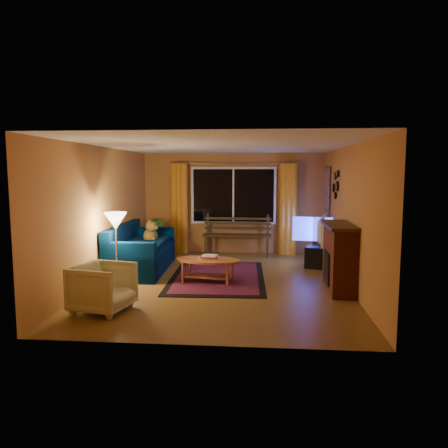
# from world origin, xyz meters

# --- Properties ---
(floor) EXTENTS (4.50, 6.00, 0.02)m
(floor) POSITION_xyz_m (0.00, 0.00, -0.01)
(floor) COLOR brown
(floor) RESTS_ON ground
(ceiling) EXTENTS (4.50, 6.00, 0.02)m
(ceiling) POSITION_xyz_m (0.00, 0.00, 2.51)
(ceiling) COLOR white
(ceiling) RESTS_ON ground
(wall_back) EXTENTS (4.50, 0.02, 2.50)m
(wall_back) POSITION_xyz_m (0.00, 3.01, 1.25)
(wall_back) COLOR #BB783B
(wall_back) RESTS_ON ground
(wall_left) EXTENTS (0.02, 6.00, 2.50)m
(wall_left) POSITION_xyz_m (-2.26, 0.00, 1.25)
(wall_left) COLOR #BB783B
(wall_left) RESTS_ON ground
(wall_right) EXTENTS (0.02, 6.00, 2.50)m
(wall_right) POSITION_xyz_m (2.26, 0.00, 1.25)
(wall_right) COLOR #BB783B
(wall_right) RESTS_ON ground
(window) EXTENTS (2.00, 0.02, 1.30)m
(window) POSITION_xyz_m (0.00, 2.94, 1.45)
(window) COLOR black
(window) RESTS_ON wall_back
(curtain_rod) EXTENTS (3.20, 0.03, 0.03)m
(curtain_rod) POSITION_xyz_m (0.00, 2.90, 2.25)
(curtain_rod) COLOR #BF8C3F
(curtain_rod) RESTS_ON wall_back
(curtain_left) EXTENTS (0.36, 0.36, 2.24)m
(curtain_left) POSITION_xyz_m (-1.35, 2.88, 1.12)
(curtain_left) COLOR orange
(curtain_left) RESTS_ON ground
(curtain_right) EXTENTS (0.36, 0.36, 2.24)m
(curtain_right) POSITION_xyz_m (1.35, 2.88, 1.12)
(curtain_right) COLOR orange
(curtain_right) RESTS_ON ground
(bench) EXTENTS (1.67, 0.55, 0.50)m
(bench) POSITION_xyz_m (0.11, 2.64, 0.25)
(bench) COLOR #33220E
(bench) RESTS_ON ground
(potted_plant) EXTENTS (0.54, 0.54, 0.90)m
(potted_plant) POSITION_xyz_m (-1.90, 2.51, 0.45)
(potted_plant) COLOR #235B1E
(potted_plant) RESTS_ON ground
(sofa) EXTENTS (1.11, 2.39, 0.95)m
(sofa) POSITION_xyz_m (-1.76, 0.84, 0.48)
(sofa) COLOR #001435
(sofa) RESTS_ON ground
(dog) EXTENTS (0.47, 0.53, 0.48)m
(dog) POSITION_xyz_m (-1.71, 1.37, 0.71)
(dog) COLOR olive
(dog) RESTS_ON sofa
(armchair) EXTENTS (0.86, 0.89, 0.78)m
(armchair) POSITION_xyz_m (-1.58, -1.87, 0.39)
(armchair) COLOR beige
(armchair) RESTS_ON ground
(floor_lamp) EXTENTS (0.26, 0.26, 1.30)m
(floor_lamp) POSITION_xyz_m (-1.87, -0.41, 0.65)
(floor_lamp) COLOR #BF8C3F
(floor_lamp) RESTS_ON ground
(rug) EXTENTS (1.89, 2.88, 0.02)m
(rug) POSITION_xyz_m (-0.13, 0.35, 0.01)
(rug) COLOR maroon
(rug) RESTS_ON ground
(coffee_table) EXTENTS (1.39, 1.39, 0.44)m
(coffee_table) POSITION_xyz_m (-0.26, -0.06, 0.22)
(coffee_table) COLOR #B96639
(coffee_table) RESTS_ON ground
(tv_console) EXTENTS (0.67, 1.15, 0.45)m
(tv_console) POSITION_xyz_m (1.95, 1.74, 0.23)
(tv_console) COLOR black
(tv_console) RESTS_ON ground
(television) EXTENTS (0.37, 1.16, 0.66)m
(television) POSITION_xyz_m (1.95, 1.74, 0.79)
(television) COLOR black
(television) RESTS_ON tv_console
(fireplace) EXTENTS (0.40, 1.20, 1.10)m
(fireplace) POSITION_xyz_m (2.05, -0.40, 0.55)
(fireplace) COLOR maroon
(fireplace) RESTS_ON ground
(mirror_cluster) EXTENTS (0.06, 0.60, 0.56)m
(mirror_cluster) POSITION_xyz_m (2.21, 1.30, 1.80)
(mirror_cluster) COLOR black
(mirror_cluster) RESTS_ON wall_right
(painting) EXTENTS (0.04, 0.76, 0.96)m
(painting) POSITION_xyz_m (2.22, 2.45, 1.65)
(painting) COLOR orange
(painting) RESTS_ON wall_right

